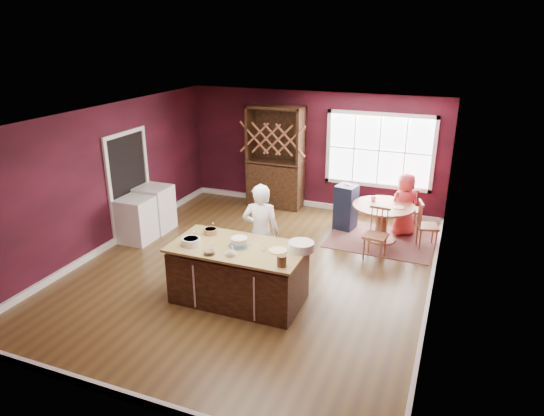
{
  "coord_description": "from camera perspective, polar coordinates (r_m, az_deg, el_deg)",
  "views": [
    {
      "loc": [
        3.12,
        -6.99,
        4.01
      ],
      "look_at": [
        0.2,
        0.39,
        1.05
      ],
      "focal_mm": 32.0,
      "sensor_mm": 36.0,
      "label": 1
    }
  ],
  "objects": [
    {
      "name": "room_shell",
      "position": [
        8.1,
        -2.35,
        1.27
      ],
      "size": [
        7.0,
        7.0,
        7.0
      ],
      "color": "brown",
      "rests_on": "ground"
    },
    {
      "name": "baker",
      "position": [
        7.98,
        -1.31,
        -2.92
      ],
      "size": [
        0.69,
        0.53,
        1.68
      ],
      "primitive_type": "imported",
      "rotation": [
        0.0,
        0.0,
        3.37
      ],
      "color": "white",
      "rests_on": "ground"
    },
    {
      "name": "dinner_plate",
      "position": [
        7.16,
        0.71,
        -5.03
      ],
      "size": [
        0.27,
        0.27,
        0.02
      ],
      "primitive_type": "cylinder",
      "color": "#FFFACE",
      "rests_on": "kitchen_island"
    },
    {
      "name": "layer_cake",
      "position": [
        7.3,
        -3.87,
        -4.02
      ],
      "size": [
        0.34,
        0.34,
        0.14
      ],
      "primitive_type": null,
      "color": "silver",
      "rests_on": "kitchen_island"
    },
    {
      "name": "dining_table",
      "position": [
        9.8,
        12.93,
        -0.85
      ],
      "size": [
        1.21,
        1.21,
        0.75
      ],
      "color": "brown",
      "rests_on": "ground"
    },
    {
      "name": "dryer",
      "position": [
        10.4,
        -13.62,
        -0.04
      ],
      "size": [
        0.65,
        0.63,
        0.94
      ],
      "primitive_type": "cube",
      "color": "white",
      "rests_on": "ground"
    },
    {
      "name": "toy_figurine",
      "position": [
        6.89,
        0.77,
        -5.76
      ],
      "size": [
        0.05,
        0.05,
        0.09
      ],
      "primitive_type": null,
      "color": "yellow",
      "rests_on": "kitchen_island"
    },
    {
      "name": "chair_south",
      "position": [
        9.04,
        12.1,
        -2.98
      ],
      "size": [
        0.45,
        0.43,
        0.97
      ],
      "primitive_type": null,
      "rotation": [
        0.0,
        0.0,
        -0.11
      ],
      "color": "#9A602A",
      "rests_on": "ground"
    },
    {
      "name": "chair_north",
      "position": [
        10.54,
        15.77,
        0.06
      ],
      "size": [
        0.41,
        0.4,
        0.95
      ],
      "primitive_type": null,
      "rotation": [
        0.0,
        0.0,
        3.18
      ],
      "color": "brown",
      "rests_on": "ground"
    },
    {
      "name": "kitchen_island",
      "position": [
        7.54,
        -3.96,
        -7.84
      ],
      "size": [
        2.05,
        1.07,
        0.92
      ],
      "color": "black",
      "rests_on": "ground"
    },
    {
      "name": "toddler",
      "position": [
        10.16,
        9.21,
        1.82
      ],
      "size": [
        0.18,
        0.14,
        0.26
      ],
      "primitive_type": null,
      "color": "#8CA5BF",
      "rests_on": "high_chair"
    },
    {
      "name": "bowl_yellow",
      "position": [
        7.79,
        -7.23,
        -2.73
      ],
      "size": [
        0.23,
        0.23,
        0.08
      ],
      "primitive_type": "cylinder",
      "color": "#AF803E",
      "rests_on": "kitchen_island"
    },
    {
      "name": "bowl_olive",
      "position": [
        7.04,
        -4.88,
        -5.4
      ],
      "size": [
        0.15,
        0.15,
        0.05
      ],
      "primitive_type": "cylinder",
      "color": "beige",
      "rests_on": "kitchen_island"
    },
    {
      "name": "rug",
      "position": [
        10.0,
        12.69,
        -3.67
      ],
      "size": [
        2.1,
        1.64,
        0.01
      ],
      "primitive_type": "cube",
      "rotation": [
        0.0,
        0.0,
        -0.03
      ],
      "color": "brown",
      "rests_on": "ground"
    },
    {
      "name": "window",
      "position": [
        10.87,
        12.51,
        6.62
      ],
      "size": [
        2.36,
        0.1,
        1.66
      ],
      "primitive_type": null,
      "color": "white",
      "rests_on": "room_shell"
    },
    {
      "name": "drinking_glass",
      "position": [
        7.13,
        -0.98,
        -4.57
      ],
      "size": [
        0.07,
        0.07,
        0.14
      ],
      "primitive_type": "cylinder",
      "color": "silver",
      "rests_on": "kitchen_island"
    },
    {
      "name": "seated_woman",
      "position": [
        10.16,
        15.33,
        0.4
      ],
      "size": [
        0.76,
        0.72,
        1.3
      ],
      "primitive_type": "imported",
      "rotation": [
        0.0,
        0.0,
        3.79
      ],
      "color": "#DA3C40",
      "rests_on": "ground"
    },
    {
      "name": "white_tub",
      "position": [
        7.17,
        3.45,
        -4.51
      ],
      "size": [
        0.38,
        0.38,
        0.13
      ],
      "primitive_type": "cylinder",
      "color": "white",
      "rests_on": "kitchen_island"
    },
    {
      "name": "bowl_blue",
      "position": [
        7.44,
        -9.49,
        -3.92
      ],
      "size": [
        0.28,
        0.28,
        0.11
      ],
      "primitive_type": "cylinder",
      "color": "silver",
      "rests_on": "kitchen_island"
    },
    {
      "name": "hutch",
      "position": [
        11.3,
        0.4,
        5.98
      ],
      "size": [
        1.29,
        0.54,
        2.37
      ],
      "primitive_type": "cube",
      "color": "#331C10",
      "rests_on": "ground"
    },
    {
      "name": "table_plate",
      "position": [
        9.65,
        14.69,
        0.06
      ],
      "size": [
        0.21,
        0.21,
        0.02
      ],
      "primitive_type": "cylinder",
      "color": "beige",
      "rests_on": "dining_table"
    },
    {
      "name": "chair_east",
      "position": [
        9.77,
        17.87,
        -1.83
      ],
      "size": [
        0.47,
        0.48,
        0.94
      ],
      "primitive_type": null,
      "rotation": [
        0.0,
        0.0,
        1.86
      ],
      "color": "#9D5826",
      "rests_on": "ground"
    },
    {
      "name": "high_chair",
      "position": [
        10.27,
        8.68,
        0.21
      ],
      "size": [
        0.47,
        0.47,
        0.99
      ],
      "primitive_type": null,
      "rotation": [
        0.0,
        0.0,
        -0.2
      ],
      "color": "black",
      "rests_on": "ground"
    },
    {
      "name": "bowl_pink",
      "position": [
        7.11,
        -7.41,
        -5.21
      ],
      "size": [
        0.17,
        0.17,
        0.06
      ],
      "primitive_type": "cylinder",
      "color": "white",
      "rests_on": "kitchen_island"
    },
    {
      "name": "table_cup",
      "position": [
        9.94,
        11.86,
        1.13
      ],
      "size": [
        0.13,
        0.13,
        0.09
      ],
      "primitive_type": "imported",
      "rotation": [
        0.0,
        0.0,
        0.19
      ],
      "color": "white",
      "rests_on": "dining_table"
    },
    {
      "name": "doorway",
      "position": [
        10.17,
        -16.42,
        2.54
      ],
      "size": [
        0.08,
        1.26,
        2.13
      ],
      "primitive_type": null,
      "color": "white",
      "rests_on": "room_shell"
    },
    {
      "name": "washer",
      "position": [
        9.93,
        -15.69,
        -1.37
      ],
      "size": [
        0.62,
        0.6,
        0.89
      ],
      "primitive_type": "cube",
      "color": "white",
      "rests_on": "ground"
    },
    {
      "name": "stoneware_crock",
      "position": [
        6.7,
        1.15,
        -6.23
      ],
      "size": [
        0.13,
        0.13,
        0.16
      ],
      "primitive_type": "cylinder",
      "color": "brown",
      "rests_on": "kitchen_island"
    }
  ]
}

